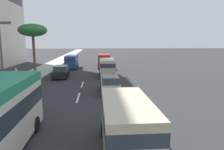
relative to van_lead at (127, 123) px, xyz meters
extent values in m
plane|color=#2D2D30|center=(24.83, 2.96, -1.38)|extent=(198.00, 198.00, 0.00)
cube|color=#B2ADA3|center=(24.83, 10.37, -1.30)|extent=(162.00, 3.81, 0.15)
cube|color=silver|center=(9.34, 2.96, -1.37)|extent=(3.20, 0.16, 0.01)
cube|color=silver|center=(14.88, 2.96, -1.37)|extent=(3.20, 0.16, 0.01)
cube|color=beige|center=(0.00, 0.00, -0.08)|extent=(5.16, 2.10, 2.20)
cube|color=#2D3842|center=(0.00, 0.00, 0.41)|extent=(5.17, 2.10, 0.53)
cylinder|color=black|center=(1.55, 1.00, -1.02)|extent=(0.72, 0.24, 0.72)
cylinder|color=black|center=(1.55, -1.00, -1.02)|extent=(0.72, 0.24, 0.72)
cube|color=#1E478C|center=(29.22, 5.78, -0.12)|extent=(5.25, 1.91, 2.13)
cube|color=#2D3842|center=(29.22, 5.78, 0.35)|extent=(5.26, 1.91, 0.51)
cylinder|color=black|center=(27.65, 4.87, -1.02)|extent=(0.72, 0.24, 0.72)
cylinder|color=black|center=(27.65, 6.68, -1.02)|extent=(0.72, 0.24, 0.72)
cylinder|color=black|center=(30.80, 4.87, -1.02)|extent=(0.72, 0.24, 0.72)
cylinder|color=black|center=(30.80, 6.68, -1.02)|extent=(0.72, 0.24, 0.72)
cube|color=#A51E1E|center=(29.18, -0.02, -0.02)|extent=(5.21, 2.10, 2.32)
cube|color=#2D3842|center=(29.18, -0.02, 0.49)|extent=(5.22, 2.10, 0.56)
cylinder|color=black|center=(30.74, 0.97, -1.02)|extent=(0.72, 0.24, 0.72)
cylinder|color=black|center=(30.74, -1.02, -1.02)|extent=(0.72, 0.24, 0.72)
cylinder|color=black|center=(27.62, 0.97, -1.02)|extent=(0.72, 0.24, 0.72)
cylinder|color=black|center=(27.62, -1.02, -1.02)|extent=(0.72, 0.24, 0.72)
cube|color=beige|center=(20.08, -0.15, -0.07)|extent=(5.08, 1.96, 2.21)
cube|color=#2D3842|center=(20.08, -0.15, 0.41)|extent=(5.09, 1.97, 0.53)
cylinder|color=black|center=(21.60, 0.79, -1.02)|extent=(0.72, 0.24, 0.72)
cylinder|color=black|center=(21.60, -1.08, -1.02)|extent=(0.72, 0.24, 0.72)
cylinder|color=black|center=(18.55, 0.79, -1.02)|extent=(0.72, 0.24, 0.72)
cylinder|color=black|center=(18.55, -1.08, -1.02)|extent=(0.72, 0.24, 0.72)
cube|color=black|center=(19.61, 6.13, -0.80)|extent=(4.35, 1.80, 0.80)
cube|color=#38424C|center=(19.82, 6.13, -0.08)|extent=(2.39, 1.66, 0.65)
cylinder|color=black|center=(18.26, 5.31, -1.06)|extent=(0.64, 0.22, 0.64)
cylinder|color=black|center=(18.26, 6.96, -1.06)|extent=(0.64, 0.22, 0.64)
cylinder|color=black|center=(20.95, 5.31, -1.06)|extent=(0.64, 0.22, 0.64)
cylinder|color=black|center=(20.95, 6.96, -1.06)|extent=(0.64, 0.22, 0.64)
cube|color=beige|center=(11.09, 0.01, -0.80)|extent=(4.44, 1.70, 0.80)
cube|color=#38424C|center=(10.87, 0.01, -0.08)|extent=(2.44, 1.57, 0.65)
cylinder|color=black|center=(12.47, 0.79, -1.06)|extent=(0.64, 0.22, 0.64)
cylinder|color=black|center=(12.47, -0.77, -1.06)|extent=(0.64, 0.22, 0.64)
cylinder|color=black|center=(9.72, 0.79, -1.06)|extent=(0.64, 0.22, 0.64)
cylinder|color=black|center=(9.72, -0.77, -1.06)|extent=(0.64, 0.22, 0.64)
cylinder|color=black|center=(2.46, 4.70, -0.96)|extent=(0.84, 0.26, 0.84)
cylinder|color=gold|center=(15.84, 10.62, -0.81)|extent=(0.14, 0.14, 0.84)
cylinder|color=gold|center=(16.00, 10.62, -0.81)|extent=(0.14, 0.14, 0.84)
cube|color=gold|center=(15.92, 10.62, -0.05)|extent=(0.38, 0.38, 0.67)
sphere|color=tan|center=(15.92, 10.62, 0.40)|extent=(0.23, 0.23, 0.23)
cylinder|color=brown|center=(22.34, 10.33, 1.62)|extent=(0.38, 0.38, 5.69)
ellipsoid|color=#2D7238|center=(22.34, 10.33, 5.06)|extent=(4.03, 4.03, 1.81)
cylinder|color=#4C4C51|center=(8.54, 8.87, 1.95)|extent=(0.14, 0.14, 6.35)
cube|color=#4C4C51|center=(8.54, 8.42, 4.97)|extent=(0.24, 0.90, 0.20)
camera|label=1|loc=(-8.73, 1.31, 3.62)|focal=33.45mm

